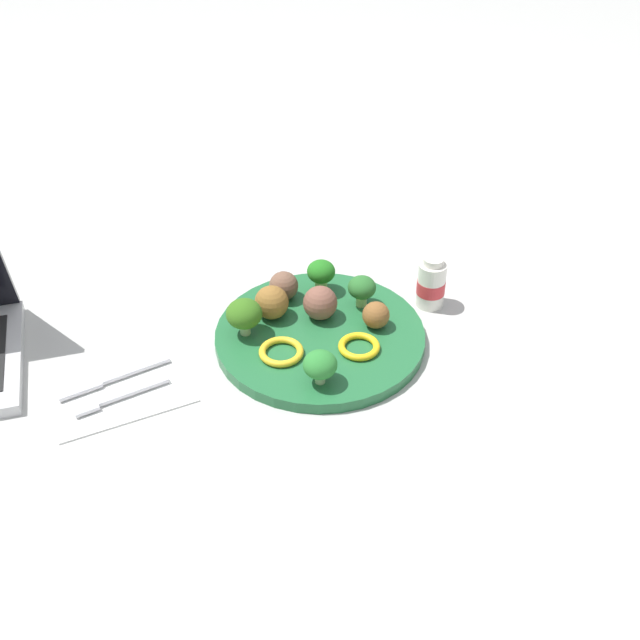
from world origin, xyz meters
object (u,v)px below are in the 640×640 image
object	(u,v)px
plate	(320,337)
meatball_front_right	(320,303)
broccoli_floret_mid_left	(244,314)
napkin	(119,388)
broccoli_floret_mid_right	(362,288)
pepper_ring_back_left	(359,346)
broccoli_floret_front_right	(320,365)
yogurt_bottle	(431,284)
broccoli_floret_back_left	(321,273)
fork	(115,396)
meatball_far_rim	(376,315)
pepper_ring_mid_left	(281,352)
meatball_center	(284,286)
knife	(109,378)
meatball_mid_right	(272,302)

from	to	relation	value
plate	meatball_front_right	xyz separation A→B (m)	(-0.01, -0.03, 0.03)
broccoli_floret_mid_left	napkin	size ratio (longest dim) A/B	0.30
napkin	broccoli_floret_mid_right	bearing A→B (deg)	-174.81
meatball_front_right	pepper_ring_back_left	world-z (taller)	meatball_front_right
pepper_ring_back_left	broccoli_floret_front_right	bearing A→B (deg)	29.67
broccoli_floret_front_right	meatball_front_right	size ratio (longest dim) A/B	0.96
meatball_front_right	yogurt_bottle	size ratio (longest dim) A/B	0.60
plate	broccoli_floret_front_right	bearing A→B (deg)	68.37
broccoli_floret_back_left	meatball_front_right	world-z (taller)	broccoli_floret_back_left
broccoli_floret_mid_right	fork	distance (m)	0.36
plate	napkin	bearing A→B (deg)	-0.79
broccoli_floret_mid_left	meatball_far_rim	bearing A→B (deg)	163.57
broccoli_floret_front_right	pepper_ring_mid_left	world-z (taller)	broccoli_floret_front_right
pepper_ring_back_left	napkin	size ratio (longest dim) A/B	0.32
broccoli_floret_front_right	broccoli_floret_mid_left	distance (m)	0.14
meatball_center	pepper_ring_back_left	bearing A→B (deg)	110.09
napkin	meatball_front_right	bearing A→B (deg)	-174.45
broccoli_floret_front_right	pepper_ring_mid_left	distance (m)	0.08
napkin	knife	xyz separation A→B (m)	(0.01, -0.02, 0.00)
yogurt_bottle	meatball_far_rim	bearing A→B (deg)	19.52
broccoli_floret_back_left	yogurt_bottle	bearing A→B (deg)	154.25
meatball_center	pepper_ring_mid_left	xyz separation A→B (m)	(0.04, 0.12, -0.02)
meatball_center	fork	distance (m)	0.28
pepper_ring_mid_left	napkin	xyz separation A→B (m)	(0.21, -0.03, -0.02)
broccoli_floret_back_left	pepper_ring_mid_left	world-z (taller)	broccoli_floret_back_left
meatball_mid_right	napkin	world-z (taller)	meatball_mid_right
meatball_far_rim	broccoli_floret_back_left	bearing A→B (deg)	-70.16
napkin	fork	xyz separation A→B (m)	(0.01, 0.02, 0.00)
meatball_center	pepper_ring_back_left	world-z (taller)	meatball_center
yogurt_bottle	broccoli_floret_mid_right	bearing A→B (deg)	-8.12
broccoli_floret_mid_left	yogurt_bottle	world-z (taller)	yogurt_bottle
pepper_ring_mid_left	plate	bearing A→B (deg)	-158.51
broccoli_floret_mid_left	meatball_mid_right	xyz separation A→B (m)	(-0.05, -0.02, -0.01)
broccoli_floret_mid_left	meatball_far_rim	distance (m)	0.17
pepper_ring_back_left	broccoli_floret_back_left	bearing A→B (deg)	-91.24
meatball_front_right	napkin	world-z (taller)	meatball_front_right
broccoli_floret_front_right	meatball_center	size ratio (longest dim) A/B	1.09
meatball_front_right	meatball_center	size ratio (longest dim) A/B	1.14
meatball_front_right	knife	bearing A→B (deg)	2.08
knife	meatball_center	bearing A→B (deg)	-164.83
broccoli_floret_mid_right	knife	bearing A→B (deg)	2.35
broccoli_floret_front_right	knife	world-z (taller)	broccoli_floret_front_right
broccoli_floret_mid_left	pepper_ring_mid_left	size ratio (longest dim) A/B	0.89
broccoli_floret_mid_right	meatball_center	world-z (taller)	broccoli_floret_mid_right
broccoli_floret_front_right	meatball_center	xyz separation A→B (m)	(-0.02, -0.18, -0.01)
broccoli_floret_mid_right	yogurt_bottle	world-z (taller)	yogurt_bottle
broccoli_floret_mid_left	napkin	bearing A→B (deg)	9.71
meatball_far_rim	fork	xyz separation A→B (m)	(0.35, -0.00, -0.03)
broccoli_floret_mid_left	broccoli_floret_mid_right	size ratio (longest dim) A/B	1.14
broccoli_floret_mid_right	meatball_front_right	size ratio (longest dim) A/B	0.97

